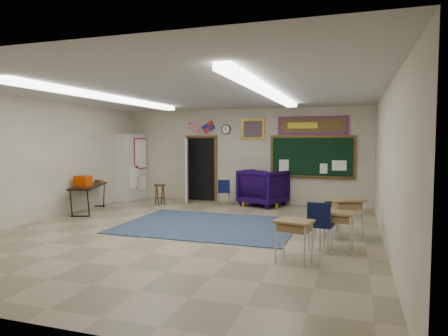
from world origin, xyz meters
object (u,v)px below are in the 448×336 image
(wingback_armchair, at_px, (263,187))
(folding_table, at_px, (88,197))
(student_desk_front_right, at_px, (345,216))
(wooden_stool, at_px, (160,194))
(student_desk_front_left, at_px, (326,220))

(wingback_armchair, height_order, folding_table, wingback_armchair)
(wingback_armchair, distance_m, student_desk_front_right, 4.21)
(wingback_armchair, bearing_deg, wooden_stool, 37.54)
(wingback_armchair, bearing_deg, student_desk_front_left, 142.65)
(wooden_stool, bearing_deg, student_desk_front_left, -26.81)
(student_desk_front_left, height_order, wooden_stool, wooden_stool)
(student_desk_front_left, relative_size, student_desk_front_right, 0.77)
(folding_table, height_order, wooden_stool, folding_table)
(wooden_stool, bearing_deg, folding_table, -129.67)
(student_desk_front_left, xyz_separation_m, student_desk_front_right, (0.37, 0.09, 0.09))
(wooden_stool, bearing_deg, student_desk_front_right, -24.50)
(wingback_armchair, distance_m, student_desk_front_left, 4.08)
(student_desk_front_right, relative_size, wooden_stool, 1.30)
(wingback_armchair, height_order, student_desk_front_right, wingback_armchair)
(wingback_armchair, relative_size, folding_table, 0.65)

